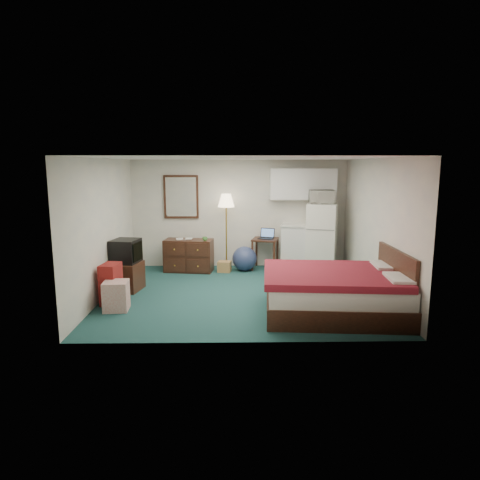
{
  "coord_description": "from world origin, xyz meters",
  "views": [
    {
      "loc": [
        -0.16,
        -7.74,
        2.39
      ],
      "look_at": [
        -0.02,
        0.35,
        0.96
      ],
      "focal_mm": 32.0,
      "sensor_mm": 36.0,
      "label": 1
    }
  ],
  "objects_px": {
    "dresser": "(189,255)",
    "kitchen_counter": "(303,247)",
    "tv_stand": "(126,276)",
    "desk": "(265,254)",
    "bed": "(334,293)",
    "floor_lamp": "(226,232)",
    "fridge": "(322,238)",
    "suitcase": "(111,284)"
  },
  "relations": [
    {
      "from": "kitchen_counter",
      "to": "fridge",
      "type": "relative_size",
      "value": 0.66
    },
    {
      "from": "kitchen_counter",
      "to": "fridge",
      "type": "distance_m",
      "value": 0.51
    },
    {
      "from": "desk",
      "to": "tv_stand",
      "type": "xyz_separation_m",
      "value": [
        -2.8,
        -1.67,
        -0.09
      ]
    },
    {
      "from": "floor_lamp",
      "to": "suitcase",
      "type": "relative_size",
      "value": 2.45
    },
    {
      "from": "dresser",
      "to": "floor_lamp",
      "type": "relative_size",
      "value": 0.62
    },
    {
      "from": "desk",
      "to": "bed",
      "type": "relative_size",
      "value": 0.33
    },
    {
      "from": "kitchen_counter",
      "to": "bed",
      "type": "distance_m",
      "value": 3.05
    },
    {
      "from": "tv_stand",
      "to": "suitcase",
      "type": "height_order",
      "value": "suitcase"
    },
    {
      "from": "tv_stand",
      "to": "suitcase",
      "type": "bearing_deg",
      "value": -83.26
    },
    {
      "from": "fridge",
      "to": "dresser",
      "type": "bearing_deg",
      "value": -162.66
    },
    {
      "from": "kitchen_counter",
      "to": "fridge",
      "type": "bearing_deg",
      "value": -16.19
    },
    {
      "from": "fridge",
      "to": "suitcase",
      "type": "distance_m",
      "value": 4.7
    },
    {
      "from": "floor_lamp",
      "to": "kitchen_counter",
      "type": "height_order",
      "value": "floor_lamp"
    },
    {
      "from": "dresser",
      "to": "floor_lamp",
      "type": "bearing_deg",
      "value": 22.3
    },
    {
      "from": "kitchen_counter",
      "to": "floor_lamp",
      "type": "bearing_deg",
      "value": -167.37
    },
    {
      "from": "floor_lamp",
      "to": "tv_stand",
      "type": "height_order",
      "value": "floor_lamp"
    },
    {
      "from": "dresser",
      "to": "floor_lamp",
      "type": "height_order",
      "value": "floor_lamp"
    },
    {
      "from": "dresser",
      "to": "bed",
      "type": "relative_size",
      "value": 0.49
    },
    {
      "from": "tv_stand",
      "to": "suitcase",
      "type": "distance_m",
      "value": 0.82
    },
    {
      "from": "floor_lamp",
      "to": "fridge",
      "type": "relative_size",
      "value": 1.13
    },
    {
      "from": "desk",
      "to": "tv_stand",
      "type": "distance_m",
      "value": 3.26
    },
    {
      "from": "bed",
      "to": "fridge",
      "type": "bearing_deg",
      "value": 87.22
    },
    {
      "from": "dresser",
      "to": "kitchen_counter",
      "type": "relative_size",
      "value": 1.05
    },
    {
      "from": "desk",
      "to": "bed",
      "type": "distance_m",
      "value": 3.2
    },
    {
      "from": "kitchen_counter",
      "to": "bed",
      "type": "relative_size",
      "value": 0.47
    },
    {
      "from": "tv_stand",
      "to": "bed",
      "type": "bearing_deg",
      "value": -9.77
    },
    {
      "from": "dresser",
      "to": "kitchen_counter",
      "type": "xyz_separation_m",
      "value": [
        2.61,
        0.19,
        0.14
      ]
    },
    {
      "from": "fridge",
      "to": "tv_stand",
      "type": "height_order",
      "value": "fridge"
    },
    {
      "from": "fridge",
      "to": "tv_stand",
      "type": "xyz_separation_m",
      "value": [
        -4.05,
        -1.43,
        -0.5
      ]
    },
    {
      "from": "fridge",
      "to": "bed",
      "type": "xyz_separation_m",
      "value": [
        -0.36,
        -2.83,
        -0.42
      ]
    },
    {
      "from": "fridge",
      "to": "bed",
      "type": "relative_size",
      "value": 0.71
    },
    {
      "from": "dresser",
      "to": "tv_stand",
      "type": "height_order",
      "value": "dresser"
    },
    {
      "from": "tv_stand",
      "to": "suitcase",
      "type": "xyz_separation_m",
      "value": [
        -0.06,
        -0.81,
        0.09
      ]
    },
    {
      "from": "tv_stand",
      "to": "fridge",
      "type": "bearing_deg",
      "value": 30.52
    },
    {
      "from": "dresser",
      "to": "desk",
      "type": "distance_m",
      "value": 1.75
    },
    {
      "from": "dresser",
      "to": "kitchen_counter",
      "type": "bearing_deg",
      "value": 12.28
    },
    {
      "from": "floor_lamp",
      "to": "kitchen_counter",
      "type": "distance_m",
      "value": 1.8
    },
    {
      "from": "fridge",
      "to": "suitcase",
      "type": "bearing_deg",
      "value": -133.44
    },
    {
      "from": "kitchen_counter",
      "to": "suitcase",
      "type": "distance_m",
      "value": 4.47
    },
    {
      "from": "bed",
      "to": "tv_stand",
      "type": "xyz_separation_m",
      "value": [
        -3.69,
        1.4,
        -0.08
      ]
    },
    {
      "from": "fridge",
      "to": "bed",
      "type": "height_order",
      "value": "fridge"
    },
    {
      "from": "dresser",
      "to": "fridge",
      "type": "relative_size",
      "value": 0.7
    }
  ]
}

